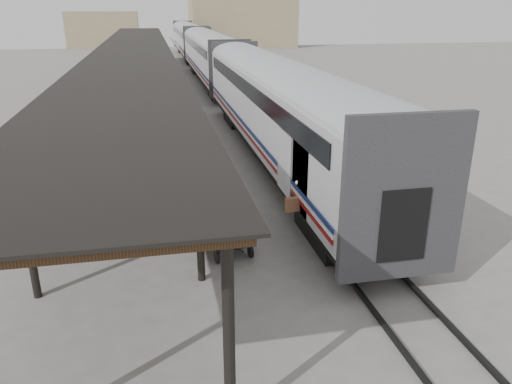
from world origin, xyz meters
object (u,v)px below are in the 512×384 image
object	(u,v)px
porter	(236,200)
pedestrian	(131,136)
luggage_tug	(153,111)
baggage_cart	(224,226)

from	to	relation	value
porter	pedestrian	size ratio (longest dim) A/B	1.00
porter	pedestrian	distance (m)	12.32
luggage_tug	pedestrian	world-z (taller)	pedestrian
baggage_cart	porter	size ratio (longest dim) A/B	1.50
porter	pedestrian	xyz separation A→B (m)	(-3.28, 11.85, -0.86)
luggage_tug	pedestrian	bearing A→B (deg)	-95.23
porter	baggage_cart	bearing A→B (deg)	14.14
luggage_tug	baggage_cart	bearing A→B (deg)	-79.95
pedestrian	luggage_tug	bearing A→B (deg)	-88.61
luggage_tug	porter	world-z (taller)	porter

